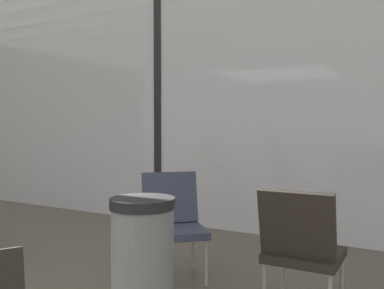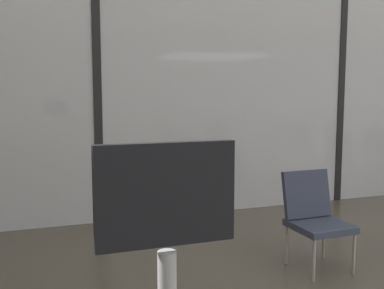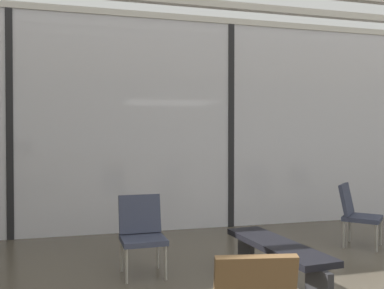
{
  "view_description": "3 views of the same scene",
  "coord_description": "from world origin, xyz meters",
  "px_view_note": "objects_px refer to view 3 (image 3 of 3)",
  "views": [
    {
      "loc": [
        3.15,
        0.52,
        1.27
      ],
      "look_at": [
        0.14,
        5.84,
        1.01
      ],
      "focal_mm": 39.3,
      "sensor_mm": 36.0,
      "label": 1
    },
    {
      "loc": [
        -4.18,
        -0.2,
        1.59
      ],
      "look_at": [
        -1.27,
        8.09,
        0.56
      ],
      "focal_mm": 41.17,
      "sensor_mm": 36.0,
      "label": 2
    },
    {
      "loc": [
        -2.51,
        -1.57,
        1.55
      ],
      "look_at": [
        0.05,
        7.88,
        1.35
      ],
      "focal_mm": 39.25,
      "sensor_mm": 36.0,
      "label": 3
    }
  ],
  "objects_px": {
    "parked_airplane": "(113,113)",
    "waiting_bench": "(277,253)",
    "lounge_chair_5": "(142,230)",
    "lounge_chair_3": "(356,211)"
  },
  "relations": [
    {
      "from": "parked_airplane",
      "to": "waiting_bench",
      "type": "height_order",
      "value": "parked_airplane"
    },
    {
      "from": "parked_airplane",
      "to": "lounge_chair_5",
      "type": "xyz_separation_m",
      "value": [
        -0.19,
        -6.46,
        -1.66
      ]
    },
    {
      "from": "lounge_chair_3",
      "to": "waiting_bench",
      "type": "xyz_separation_m",
      "value": [
        -1.84,
        -1.23,
        -0.13
      ]
    },
    {
      "from": "waiting_bench",
      "to": "lounge_chair_3",
      "type": "bearing_deg",
      "value": -61.52
    },
    {
      "from": "waiting_bench",
      "to": "lounge_chair_5",
      "type": "bearing_deg",
      "value": 50.92
    },
    {
      "from": "parked_airplane",
      "to": "lounge_chair_5",
      "type": "distance_m",
      "value": 6.67
    },
    {
      "from": "lounge_chair_3",
      "to": "lounge_chair_5",
      "type": "relative_size",
      "value": 1.0
    },
    {
      "from": "lounge_chair_3",
      "to": "lounge_chair_5",
      "type": "height_order",
      "value": "same"
    },
    {
      "from": "parked_airplane",
      "to": "lounge_chair_3",
      "type": "bearing_deg",
      "value": -64.39
    },
    {
      "from": "lounge_chair_3",
      "to": "waiting_bench",
      "type": "relative_size",
      "value": 0.51
    }
  ]
}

